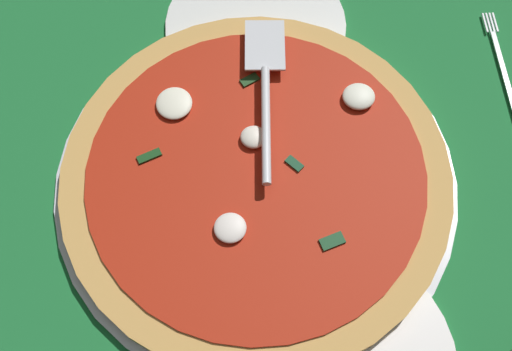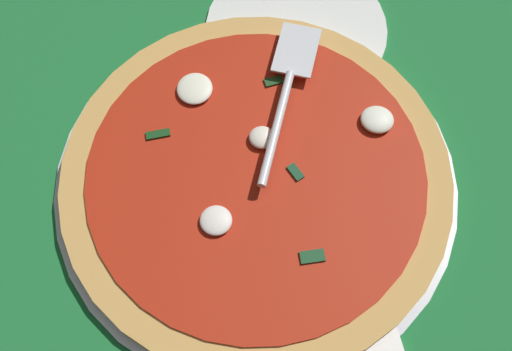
% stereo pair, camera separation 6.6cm
% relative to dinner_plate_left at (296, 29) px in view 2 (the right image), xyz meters
% --- Properties ---
extents(ground_plane, '(1.04, 1.04, 0.01)m').
position_rel_dinner_plate_left_xyz_m(ground_plane, '(0.21, -0.04, -0.01)').
color(ground_plane, '#1C6931').
extents(checker_pattern, '(1.04, 1.04, 0.00)m').
position_rel_dinner_plate_left_xyz_m(checker_pattern, '(0.21, -0.04, -0.01)').
color(checker_pattern, silver).
rests_on(checker_pattern, ground_plane).
extents(pizza_pan, '(0.45, 0.45, 0.01)m').
position_rel_dinner_plate_left_xyz_m(pizza_pan, '(0.22, -0.04, -0.00)').
color(pizza_pan, silver).
rests_on(pizza_pan, ground_plane).
extents(dinner_plate_left, '(0.23, 0.23, 0.01)m').
position_rel_dinner_plate_left_xyz_m(dinner_plate_left, '(0.00, 0.00, 0.00)').
color(dinner_plate_left, silver).
rests_on(dinner_plate_left, ground_plane).
extents(pizza, '(0.43, 0.43, 0.03)m').
position_rel_dinner_plate_left_xyz_m(pizza, '(0.22, -0.04, 0.01)').
color(pizza, tan).
rests_on(pizza, pizza_pan).
extents(pizza_server, '(0.22, 0.06, 0.01)m').
position_rel_dinner_plate_left_xyz_m(pizza_server, '(0.12, -0.01, 0.04)').
color(pizza_server, silver).
rests_on(pizza_server, pizza).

